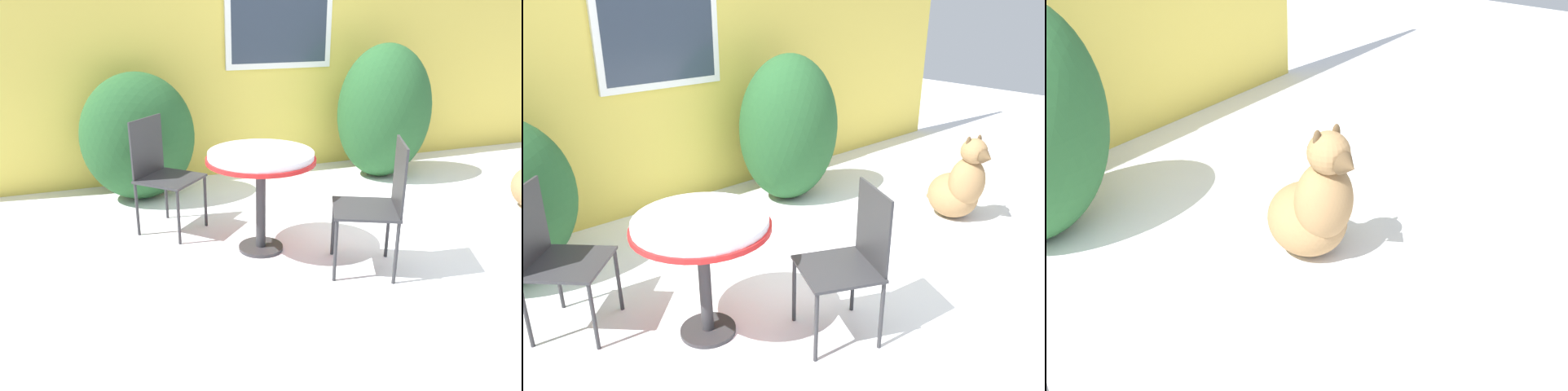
{
  "view_description": "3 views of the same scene",
  "coord_description": "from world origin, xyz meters",
  "views": [
    {
      "loc": [
        -2.02,
        -2.92,
        1.68
      ],
      "look_at": [
        -0.87,
        0.3,
        0.42
      ],
      "focal_mm": 35.0,
      "sensor_mm": 36.0,
      "label": 1
    },
    {
      "loc": [
        -2.2,
        -1.86,
        1.89
      ],
      "look_at": [
        0.0,
        0.6,
        0.55
      ],
      "focal_mm": 35.0,
      "sensor_mm": 36.0,
      "label": 2
    },
    {
      "loc": [
        -0.7,
        -1.52,
        2.01
      ],
      "look_at": [
        1.7,
        0.25,
        0.34
      ],
      "focal_mm": 45.0,
      "sensor_mm": 36.0,
      "label": 3
    }
  ],
  "objects": [
    {
      "name": "dog",
      "position": [
        1.69,
        0.2,
        0.29
      ],
      "size": [
        0.52,
        0.68,
        0.78
      ],
      "rotation": [
        0.0,
        0.0,
        -0.26
      ],
      "color": "#937047",
      "rests_on": "ground_plane"
    }
  ]
}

